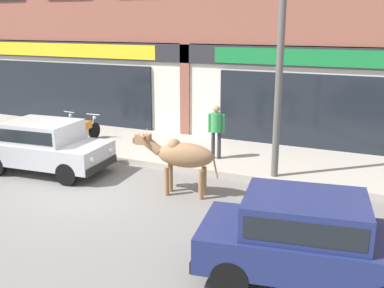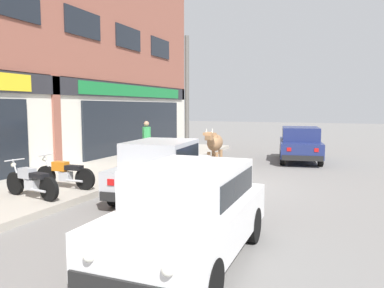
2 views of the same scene
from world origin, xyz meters
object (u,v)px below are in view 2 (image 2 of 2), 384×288
car_0 (162,166)px  utility_pole (187,97)px  pedestrian (147,137)px  car_1 (300,142)px  motorcycle_1 (65,174)px  motorcycle_0 (31,182)px  car_2 (190,208)px  cow (215,143)px

car_0 → utility_pole: utility_pole is taller
pedestrian → utility_pole: (1.99, -0.84, 1.54)m
car_1 → motorcycle_1: car_1 is taller
motorcycle_0 → motorcycle_1: bearing=-0.3°
motorcycle_1 → pedestrian: 4.78m
car_1 → utility_pole: 5.11m
car_2 → motorcycle_0: 4.96m
cow → pedestrian: pedestrian is taller
car_1 → motorcycle_1: bearing=148.4°
motorcycle_0 → motorcycle_1: 1.15m
car_0 → motorcycle_0: 3.13m
cow → motorcycle_0: 6.57m
motorcycle_1 → cow: bearing=-27.4°
motorcycle_0 → motorcycle_1: same height
motorcycle_0 → utility_pole: (7.88, -0.71, 2.14)m
car_0 → pedestrian: 4.91m
car_1 → motorcycle_1: (-8.39, 5.15, -0.26)m
cow → motorcycle_0: bearing=157.2°
car_0 → motorcycle_1: car_0 is taller
motorcycle_0 → pedestrian: 5.92m
car_0 → motorcycle_1: (-0.65, 2.54, -0.26)m
cow → motorcycle_1: size_ratio=1.18×
car_1 → motorcycle_0: size_ratio=2.09×
cow → utility_pole: 3.10m
cow → car_1: size_ratio=0.57×
motorcycle_0 → pedestrian: bearing=1.3°
car_0 → car_1: size_ratio=0.98×
pedestrian → car_0: bearing=-146.7°
cow → car_0: size_ratio=0.58×
pedestrian → car_2: bearing=-147.1°
cow → car_2: bearing=-164.2°
motorcycle_0 → utility_pole: utility_pole is taller
pedestrian → utility_pole: size_ratio=0.32×
car_2 → motorcycle_1: 5.44m
car_0 → utility_pole: (6.08, 1.85, 1.88)m
pedestrian → motorcycle_0: bearing=-178.7°
pedestrian → motorcycle_1: bearing=-178.3°
car_1 → utility_pole: size_ratio=0.75×
pedestrian → car_1: bearing=-55.4°
car_2 → utility_pole: (9.46, 3.99, 1.88)m
cow → car_0: (-4.24, -0.01, -0.19)m
car_2 → utility_pole: utility_pole is taller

